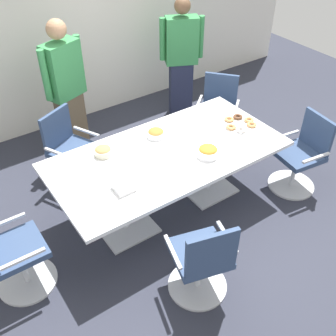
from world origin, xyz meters
TOP-DOWN VIEW (x-y plane):
  - ground_plane at (0.00, 0.00)m, footprint 10.00×10.00m
  - back_wall at (0.00, 2.40)m, footprint 8.00×0.10m
  - conference_table at (0.00, 0.00)m, footprint 2.40×1.20m
  - office_chair_0 at (1.29, 0.72)m, footprint 0.76×0.76m
  - office_chair_1 at (-0.66, 1.02)m, footprint 0.72×0.72m
  - office_chair_2 at (-1.70, -0.08)m, footprint 0.54×0.54m
  - office_chair_3 at (-0.40, -1.07)m, footprint 0.66×0.66m
  - office_chair_4 at (1.46, -0.55)m, footprint 0.61×0.61m
  - person_standing_0 at (-0.39, 1.55)m, footprint 0.60×0.36m
  - person_standing_1 at (1.34, 1.59)m, footprint 0.58×0.39m
  - snack_bowl_chips_orange at (0.29, -0.28)m, footprint 0.21×0.21m
  - snack_bowl_cookies at (-0.56, 0.34)m, footprint 0.18×0.18m
  - snack_bowl_pretzels at (0.06, 0.31)m, footprint 0.19×0.19m
  - donut_platter at (0.95, -0.03)m, footprint 0.37×0.36m
  - napkin_pile at (-0.65, -0.23)m, footprint 0.17×0.17m

SIDE VIEW (x-z plane):
  - ground_plane at x=0.00m, z-range -0.01..0.00m
  - office_chair_0 at x=1.29m, z-range -0.05..0.86m
  - office_chair_1 at x=-0.66m, z-range -0.05..0.86m
  - office_chair_2 at x=-1.70m, z-range -0.05..0.86m
  - office_chair_3 at x=-0.40m, z-range -0.05..0.86m
  - office_chair_4 at x=1.46m, z-range -0.05..0.86m
  - conference_table at x=0.00m, z-range 0.25..1.00m
  - donut_platter at x=0.95m, z-range 0.75..0.79m
  - napkin_pile at x=-0.65m, z-range 0.75..0.83m
  - snack_bowl_pretzels at x=0.06m, z-range 0.75..0.84m
  - snack_bowl_cookies at x=-0.56m, z-range 0.75..0.85m
  - snack_bowl_chips_orange at x=0.29m, z-range 0.75..0.87m
  - person_standing_1 at x=1.34m, z-range 0.03..1.72m
  - person_standing_0 at x=-0.39m, z-range 0.04..1.78m
  - back_wall at x=0.00m, z-range 0.00..2.80m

